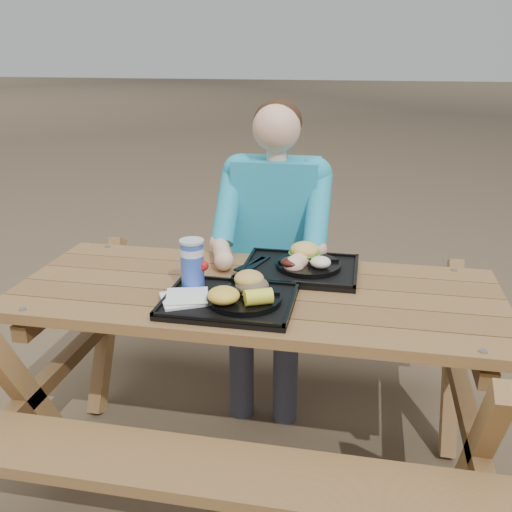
# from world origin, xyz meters

# --- Properties ---
(ground) EXTENTS (60.00, 60.00, 0.00)m
(ground) POSITION_xyz_m (0.00, 0.00, 0.00)
(ground) COLOR #999999
(ground) RESTS_ON ground
(picnic_table) EXTENTS (1.80, 1.49, 0.75)m
(picnic_table) POSITION_xyz_m (0.00, 0.00, 0.38)
(picnic_table) COLOR #999999
(picnic_table) RESTS_ON ground
(tray_near) EXTENTS (0.45, 0.35, 0.02)m
(tray_near) POSITION_xyz_m (-0.06, -0.16, 0.76)
(tray_near) COLOR black
(tray_near) RESTS_ON picnic_table
(tray_far) EXTENTS (0.45, 0.35, 0.02)m
(tray_far) POSITION_xyz_m (0.14, 0.20, 0.76)
(tray_far) COLOR black
(tray_far) RESTS_ON picnic_table
(plate_near) EXTENTS (0.26, 0.26, 0.02)m
(plate_near) POSITION_xyz_m (-0.01, -0.16, 0.78)
(plate_near) COLOR black
(plate_near) RESTS_ON tray_near
(plate_far) EXTENTS (0.26, 0.26, 0.02)m
(plate_far) POSITION_xyz_m (0.17, 0.21, 0.78)
(plate_far) COLOR black
(plate_far) RESTS_ON tray_far
(napkin_stack) EXTENTS (0.20, 0.20, 0.02)m
(napkin_stack) POSITION_xyz_m (-0.22, -0.19, 0.78)
(napkin_stack) COLOR white
(napkin_stack) RESTS_ON tray_near
(soda_cup) EXTENTS (0.08, 0.08, 0.17)m
(soda_cup) POSITION_xyz_m (-0.22, -0.07, 0.86)
(soda_cup) COLOR #173CAE
(soda_cup) RESTS_ON tray_near
(condiment_bbq) EXTENTS (0.06, 0.06, 0.03)m
(condiment_bbq) POSITION_xyz_m (-0.06, -0.02, 0.79)
(condiment_bbq) COLOR black
(condiment_bbq) RESTS_ON tray_near
(condiment_mustard) EXTENTS (0.06, 0.06, 0.03)m
(condiment_mustard) POSITION_xyz_m (-0.01, -0.03, 0.79)
(condiment_mustard) COLOR gold
(condiment_mustard) RESTS_ON tray_near
(sandwich) EXTENTS (0.11, 0.11, 0.11)m
(sandwich) POSITION_xyz_m (0.01, -0.12, 0.85)
(sandwich) COLOR #E1AE4F
(sandwich) RESTS_ON plate_near
(mac_cheese) EXTENTS (0.11, 0.11, 0.06)m
(mac_cheese) POSITION_xyz_m (-0.07, -0.23, 0.82)
(mac_cheese) COLOR yellow
(mac_cheese) RESTS_ON plate_near
(corn_cob) EXTENTS (0.12, 0.12, 0.05)m
(corn_cob) POSITION_xyz_m (0.05, -0.22, 0.82)
(corn_cob) COLOR #FAF934
(corn_cob) RESTS_ON plate_near
(cutlery_far) EXTENTS (0.08, 0.18, 0.01)m
(cutlery_far) POSITION_xyz_m (-0.04, 0.20, 0.77)
(cutlery_far) COLOR black
(cutlery_far) RESTS_ON tray_far
(burger) EXTENTS (0.12, 0.12, 0.11)m
(burger) POSITION_xyz_m (0.15, 0.25, 0.84)
(burger) COLOR #F1C555
(burger) RESTS_ON plate_far
(baked_beans) EXTENTS (0.08, 0.08, 0.04)m
(baked_beans) POSITION_xyz_m (0.11, 0.15, 0.81)
(baked_beans) COLOR #42140D
(baked_beans) RESTS_ON plate_far
(potato_salad) EXTENTS (0.08, 0.08, 0.04)m
(potato_salad) POSITION_xyz_m (0.22, 0.16, 0.81)
(potato_salad) COLOR white
(potato_salad) RESTS_ON plate_far
(diner) EXTENTS (0.48, 0.84, 1.28)m
(diner) POSITION_xyz_m (-0.02, 0.57, 0.64)
(diner) COLOR teal
(diner) RESTS_ON ground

